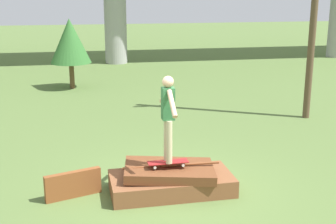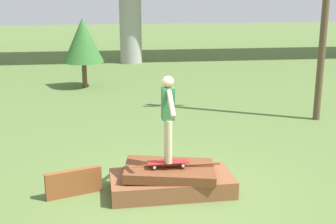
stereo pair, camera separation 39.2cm
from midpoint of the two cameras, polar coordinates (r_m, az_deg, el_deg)
ground_plane at (r=9.12m, az=1.69°, el=-9.68°), size 80.00×80.00×0.00m
scrap_pile at (r=9.03m, az=1.63°, el=-8.30°), size 2.36×1.26×0.56m
scrap_plank_loose at (r=9.01m, az=-10.18°, el=-8.49°), size 1.04×0.45×0.50m
skateboard at (r=8.79m, az=1.28°, el=-6.16°), size 0.77×0.26×0.09m
skater at (r=8.49m, az=1.32°, el=-0.14°), size 0.23×1.18×1.63m
tree_behind_left at (r=18.10m, az=-9.72°, el=8.57°), size 1.53×1.53×2.65m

